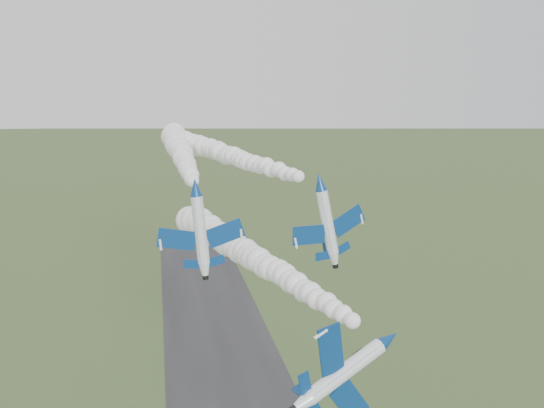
# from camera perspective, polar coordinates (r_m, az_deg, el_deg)

# --- Properties ---
(jet_lead) EXTENTS (6.28, 13.24, 10.41)m
(jet_lead) POSITION_cam_1_polar(r_m,az_deg,el_deg) (62.72, 11.00, -12.39)
(jet_lead) COLOR white
(smoke_trail_jet_lead) EXTENTS (23.28, 54.28, 5.05)m
(smoke_trail_jet_lead) POSITION_cam_1_polar(r_m,az_deg,el_deg) (87.68, -1.92, -4.95)
(smoke_trail_jet_lead) COLOR white
(jet_pair_left) EXTENTS (11.32, 13.69, 3.43)m
(jet_pair_left) POSITION_cam_1_polar(r_m,az_deg,el_deg) (79.11, -7.22, 1.58)
(jet_pair_left) COLOR white
(smoke_trail_jet_pair_left) EXTENTS (5.88, 61.51, 5.17)m
(smoke_trail_jet_pair_left) POSITION_cam_1_polar(r_m,az_deg,el_deg) (112.88, -8.61, 4.85)
(smoke_trail_jet_pair_left) COLOR white
(jet_pair_right) EXTENTS (11.66, 13.92, 4.09)m
(jet_pair_right) POSITION_cam_1_polar(r_m,az_deg,el_deg) (83.27, 4.57, 2.09)
(jet_pair_right) COLOR white
(smoke_trail_jet_pair_right) EXTENTS (22.68, 67.66, 4.86)m
(smoke_trail_jet_pair_right) POSITION_cam_1_polar(r_m,az_deg,el_deg) (117.78, -4.60, 4.75)
(smoke_trail_jet_pair_right) COLOR white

